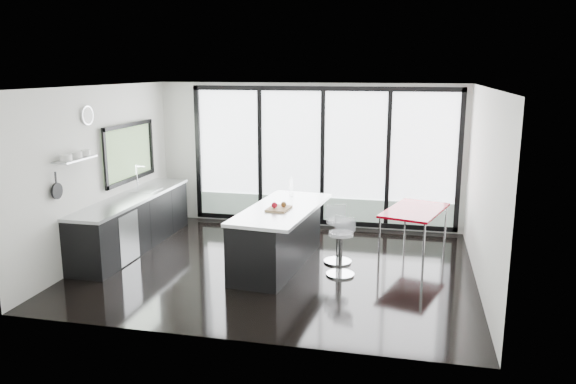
% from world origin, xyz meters
% --- Properties ---
extents(floor, '(6.00, 5.00, 0.00)m').
position_xyz_m(floor, '(0.00, 0.00, 0.00)').
color(floor, black).
rests_on(floor, ground).
extents(ceiling, '(6.00, 5.00, 0.00)m').
position_xyz_m(ceiling, '(0.00, 0.00, 2.80)').
color(ceiling, white).
rests_on(ceiling, wall_back).
extents(wall_back, '(6.00, 0.09, 2.80)m').
position_xyz_m(wall_back, '(0.27, 2.47, 1.27)').
color(wall_back, silver).
rests_on(wall_back, ground).
extents(wall_front, '(6.00, 0.00, 2.80)m').
position_xyz_m(wall_front, '(0.00, -2.50, 1.40)').
color(wall_front, silver).
rests_on(wall_front, ground).
extents(wall_left, '(0.26, 5.00, 2.80)m').
position_xyz_m(wall_left, '(-2.97, 0.27, 1.56)').
color(wall_left, silver).
rests_on(wall_left, ground).
extents(wall_right, '(0.00, 5.00, 2.80)m').
position_xyz_m(wall_right, '(3.00, 0.00, 1.40)').
color(wall_right, silver).
rests_on(wall_right, ground).
extents(counter_cabinets, '(0.69, 3.24, 1.36)m').
position_xyz_m(counter_cabinets, '(-2.67, 0.40, 0.46)').
color(counter_cabinets, black).
rests_on(counter_cabinets, floor).
extents(island, '(1.22, 2.43, 1.25)m').
position_xyz_m(island, '(-0.02, 0.07, 0.49)').
color(island, black).
rests_on(island, floor).
extents(bar_stool_near, '(0.53, 0.53, 0.68)m').
position_xyz_m(bar_stool_near, '(1.01, -0.15, 0.34)').
color(bar_stool_near, silver).
rests_on(bar_stool_near, floor).
extents(bar_stool_far, '(0.59, 0.59, 0.71)m').
position_xyz_m(bar_stool_far, '(0.90, 0.41, 0.36)').
color(bar_stool_far, silver).
rests_on(bar_stool_far, floor).
extents(red_table, '(1.20, 1.62, 0.77)m').
position_xyz_m(red_table, '(2.08, 1.15, 0.39)').
color(red_table, '#90000C').
rests_on(red_table, floor).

